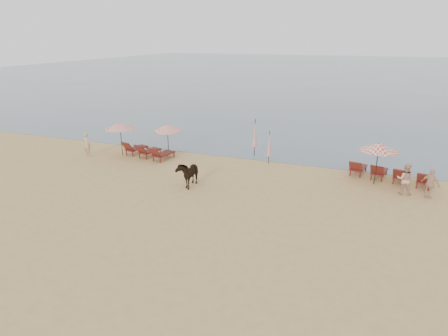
# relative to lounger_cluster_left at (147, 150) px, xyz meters

# --- Properties ---
(ground) EXTENTS (120.00, 120.00, 0.00)m
(ground) POSITION_rel_lounger_cluster_left_xyz_m (6.43, -8.14, -0.46)
(ground) COLOR tan
(ground) RESTS_ON ground
(sea) EXTENTS (160.00, 140.00, 0.06)m
(sea) POSITION_rel_lounger_cluster_left_xyz_m (6.43, 71.86, -0.46)
(sea) COLOR #51606B
(sea) RESTS_ON ground
(lounger_cluster_left) EXTENTS (3.35, 2.39, 0.67)m
(lounger_cluster_left) POSITION_rel_lounger_cluster_left_xyz_m (0.00, 0.00, 0.00)
(lounger_cluster_left) COLOR maroon
(lounger_cluster_left) RESTS_ON ground
(lounger_cluster_right) EXTENTS (4.33, 2.57, 0.64)m
(lounger_cluster_right) POSITION_rel_lounger_cluster_left_xyz_m (14.43, 0.93, -0.02)
(lounger_cluster_right) COLOR maroon
(lounger_cluster_right) RESTS_ON ground
(umbrella_open_left_a) EXTENTS (1.92, 1.92, 2.19)m
(umbrella_open_left_a) POSITION_rel_lounger_cluster_left_xyz_m (-1.81, -0.12, 1.50)
(umbrella_open_left_a) COLOR black
(umbrella_open_left_a) RESTS_ON ground
(umbrella_open_left_b) EXTENTS (1.67, 1.70, 2.12)m
(umbrella_open_left_b) POSITION_rel_lounger_cluster_left_xyz_m (1.02, 0.97, 1.37)
(umbrella_open_left_b) COLOR black
(umbrella_open_left_b) RESTS_ON ground
(umbrella_open_right) EXTENTS (1.87, 1.87, 2.28)m
(umbrella_open_right) POSITION_rel_lounger_cluster_left_xyz_m (13.67, 0.11, 1.59)
(umbrella_open_right) COLOR black
(umbrella_open_right) RESTS_ON ground
(umbrella_closed_left) EXTENTS (0.30, 0.30, 2.43)m
(umbrella_closed_left) POSITION_rel_lounger_cluster_left_xyz_m (6.34, 2.83, 1.03)
(umbrella_closed_left) COLOR black
(umbrella_closed_left) RESTS_ON ground
(umbrella_closed_right) EXTENTS (0.25, 0.25, 2.05)m
(umbrella_closed_right) POSITION_rel_lounger_cluster_left_xyz_m (7.62, 1.52, 0.79)
(umbrella_closed_right) COLOR black
(umbrella_closed_right) RESTS_ON ground
(cow) EXTENTS (0.83, 1.69, 1.40)m
(cow) POSITION_rel_lounger_cluster_left_xyz_m (4.56, -3.44, 0.24)
(cow) COLOR black
(cow) RESTS_ON ground
(beachgoer_left) EXTENTS (0.64, 0.49, 1.57)m
(beachgoer_left) POSITION_rel_lounger_cluster_left_xyz_m (-3.81, -1.04, 0.32)
(beachgoer_left) COLOR tan
(beachgoer_left) RESTS_ON ground
(beachgoer_right_a) EXTENTS (0.81, 0.66, 1.58)m
(beachgoer_right_a) POSITION_rel_lounger_cluster_left_xyz_m (15.00, -0.78, 0.33)
(beachgoer_right_a) COLOR tan
(beachgoer_right_a) RESTS_ON ground
(beachgoer_right_b) EXTENTS (0.92, 0.80, 1.49)m
(beachgoer_right_b) POSITION_rel_lounger_cluster_left_xyz_m (16.10, -0.92, 0.28)
(beachgoer_right_b) COLOR tan
(beachgoer_right_b) RESTS_ON ground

